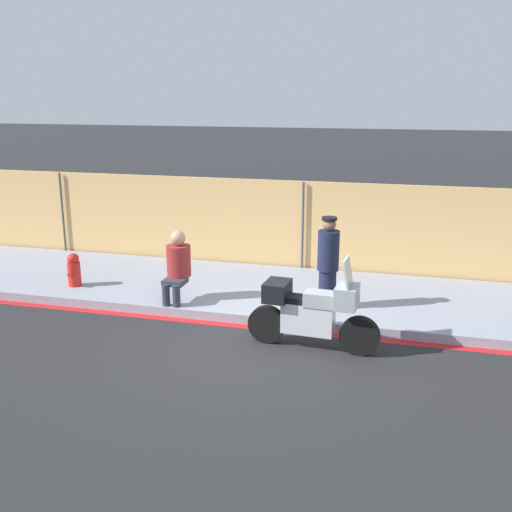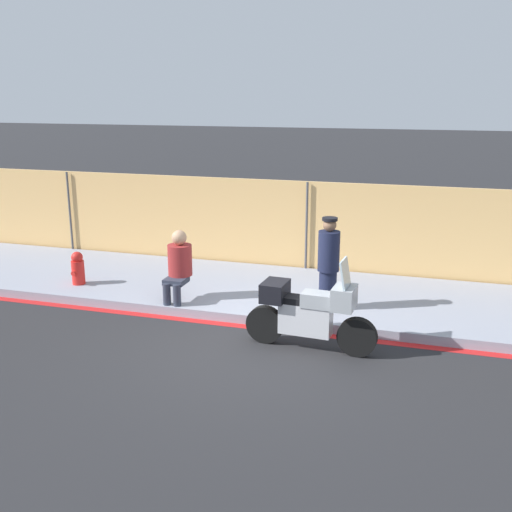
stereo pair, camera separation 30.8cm
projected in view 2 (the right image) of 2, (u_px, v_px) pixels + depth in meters
The scene contains 8 objects.
ground_plane at pixel (251, 348), 9.30m from camera, with size 120.00×120.00×0.00m, color #262628.
sidewalk at pixel (289, 294), 11.56m from camera, with size 42.98×3.11×0.16m.
curb_paint_stripe at pixel (265, 329), 10.06m from camera, with size 42.98×0.18×0.01m.
storefront_fence at pixel (307, 229), 12.84m from camera, with size 40.83×0.16×2.04m.
motorcycle at pixel (309, 312), 9.13m from camera, with size 2.07×0.58×1.49m.
officer_standing at pixel (328, 263), 10.33m from camera, with size 0.37×0.37×1.63m.
person_seated_on_curb at pixel (179, 262), 10.84m from camera, with size 0.44×0.69×1.29m.
fire_hydrant at pixel (78, 268), 11.81m from camera, with size 0.25×0.31×0.66m.
Camera 2 is at (2.54, -8.21, 3.84)m, focal length 42.00 mm.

